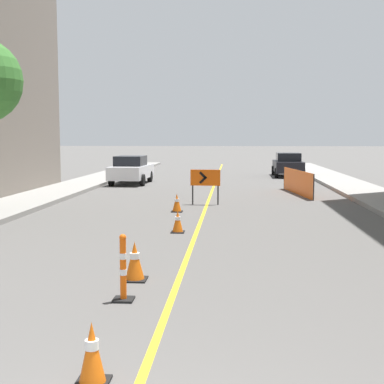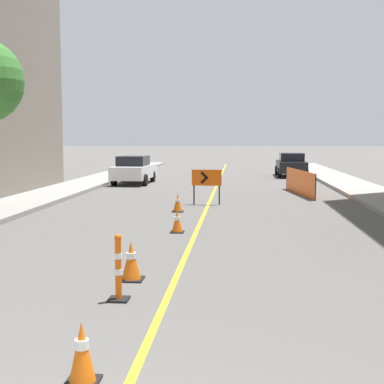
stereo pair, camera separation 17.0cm
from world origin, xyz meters
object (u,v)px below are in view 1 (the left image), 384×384
object	(u,v)px
traffic_cone_third	(178,222)
traffic_cone_nearest	(92,353)
parked_car_curb_near	(131,170)
parked_car_curb_mid	(288,165)
traffic_cone_fourth	(177,203)
traffic_cone_second	(135,261)
delineator_post_front	(123,272)
arrow_barricade_primary	(205,179)

from	to	relation	value
traffic_cone_third	traffic_cone_nearest	bearing A→B (deg)	-89.91
parked_car_curb_near	parked_car_curb_mid	size ratio (longest dim) A/B	1.01
traffic_cone_fourth	traffic_cone_third	bearing A→B (deg)	-83.75
traffic_cone_nearest	parked_car_curb_near	distance (m)	24.79
traffic_cone_nearest	traffic_cone_second	world-z (taller)	traffic_cone_second
delineator_post_front	parked_car_curb_near	xyz separation A→B (m)	(-3.95, 21.48, 0.33)
parked_car_curb_near	parked_car_curb_mid	bearing A→B (deg)	35.97
traffic_cone_nearest	delineator_post_front	xyz separation A→B (m)	(-0.26, 2.94, 0.13)
traffic_cone_third	parked_car_curb_near	size ratio (longest dim) A/B	0.14
traffic_cone_second	traffic_cone_fourth	bearing A→B (deg)	90.99
parked_car_curb_mid	delineator_post_front	bearing A→B (deg)	-100.26
traffic_cone_second	parked_car_curb_mid	world-z (taller)	parked_car_curb_mid
traffic_cone_nearest	traffic_cone_fourth	xyz separation A→B (m)	(-0.46, 13.30, -0.02)
delineator_post_front	traffic_cone_second	bearing A→B (deg)	91.91
traffic_cone_nearest	traffic_cone_second	size ratio (longest dim) A/B	0.95
traffic_cone_third	parked_car_curb_mid	size ratio (longest dim) A/B	0.14
parked_car_curb_near	delineator_post_front	bearing A→B (deg)	-77.41
traffic_cone_nearest	parked_car_curb_near	bearing A→B (deg)	99.80
traffic_cone_third	parked_car_curb_near	distance (m)	15.80
traffic_cone_fourth	parked_car_curb_mid	distance (m)	18.35
traffic_cone_third	parked_car_curb_mid	bearing A→B (deg)	76.35
traffic_cone_third	traffic_cone_fourth	world-z (taller)	traffic_cone_fourth
traffic_cone_second	traffic_cone_third	bearing A→B (deg)	86.67
traffic_cone_third	parked_car_curb_near	xyz separation A→B (m)	(-4.21, 15.22, 0.49)
arrow_barricade_primary	traffic_cone_fourth	bearing A→B (deg)	-109.97
traffic_cone_third	traffic_cone_fourth	size ratio (longest dim) A/B	0.95
traffic_cone_nearest	arrow_barricade_primary	xyz separation A→B (m)	(0.44, 15.43, 0.66)
arrow_barricade_primary	parked_car_curb_mid	distance (m)	16.05
traffic_cone_nearest	delineator_post_front	world-z (taller)	delineator_post_front
traffic_cone_nearest	traffic_cone_fourth	bearing A→B (deg)	91.99
delineator_post_front	parked_car_curb_mid	xyz separation A→B (m)	(5.48, 27.80, 0.33)
traffic_cone_fourth	parked_car_curb_near	size ratio (longest dim) A/B	0.15
traffic_cone_nearest	delineator_post_front	distance (m)	2.96
traffic_cone_third	parked_car_curb_mid	world-z (taller)	parked_car_curb_mid
traffic_cone_second	traffic_cone_third	world-z (taller)	traffic_cone_second
delineator_post_front	traffic_cone_nearest	bearing A→B (deg)	-84.87
parked_car_curb_near	parked_car_curb_mid	world-z (taller)	same
traffic_cone_second	traffic_cone_third	distance (m)	5.02
traffic_cone_nearest	traffic_cone_third	size ratio (longest dim) A/B	1.11
parked_car_curb_mid	parked_car_curb_near	bearing A→B (deg)	-145.29
traffic_cone_third	parked_car_curb_mid	xyz separation A→B (m)	(5.23, 21.54, 0.49)
arrow_barricade_primary	traffic_cone_third	bearing A→B (deg)	-91.14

